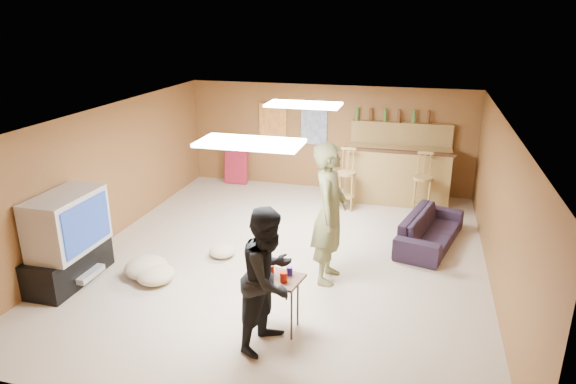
% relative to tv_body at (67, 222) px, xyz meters
% --- Properties ---
extents(ground, '(7.00, 7.00, 0.00)m').
position_rel_tv_body_xyz_m(ground, '(2.65, 1.50, -0.90)').
color(ground, tan).
rests_on(ground, ground).
extents(ceiling, '(6.00, 7.00, 0.02)m').
position_rel_tv_body_xyz_m(ceiling, '(2.65, 1.50, 1.30)').
color(ceiling, silver).
rests_on(ceiling, ground).
extents(wall_back, '(6.00, 0.02, 2.20)m').
position_rel_tv_body_xyz_m(wall_back, '(2.65, 5.00, 0.20)').
color(wall_back, brown).
rests_on(wall_back, ground).
extents(wall_front, '(6.00, 0.02, 2.20)m').
position_rel_tv_body_xyz_m(wall_front, '(2.65, -2.00, 0.20)').
color(wall_front, brown).
rests_on(wall_front, ground).
extents(wall_left, '(0.02, 7.00, 2.20)m').
position_rel_tv_body_xyz_m(wall_left, '(-0.35, 1.50, 0.20)').
color(wall_left, brown).
rests_on(wall_left, ground).
extents(wall_right, '(0.02, 7.00, 2.20)m').
position_rel_tv_body_xyz_m(wall_right, '(5.65, 1.50, 0.20)').
color(wall_right, brown).
rests_on(wall_right, ground).
extents(tv_stand, '(0.55, 1.30, 0.50)m').
position_rel_tv_body_xyz_m(tv_stand, '(-0.07, 0.00, -0.65)').
color(tv_stand, black).
rests_on(tv_stand, ground).
extents(dvd_box, '(0.35, 0.50, 0.08)m').
position_rel_tv_body_xyz_m(dvd_box, '(0.15, 0.00, -0.75)').
color(dvd_box, '#B2B2B7').
rests_on(dvd_box, tv_stand).
extents(tv_body, '(0.60, 1.10, 0.80)m').
position_rel_tv_body_xyz_m(tv_body, '(0.00, 0.00, 0.00)').
color(tv_body, '#B2B2B7').
rests_on(tv_body, tv_stand).
extents(tv_screen, '(0.02, 0.95, 0.65)m').
position_rel_tv_body_xyz_m(tv_screen, '(0.31, 0.00, 0.00)').
color(tv_screen, navy).
rests_on(tv_screen, tv_body).
extents(bar_counter, '(2.00, 0.60, 1.10)m').
position_rel_tv_body_xyz_m(bar_counter, '(4.15, 4.45, -0.35)').
color(bar_counter, olive).
rests_on(bar_counter, ground).
extents(bar_lip, '(2.10, 0.12, 0.05)m').
position_rel_tv_body_xyz_m(bar_lip, '(4.15, 4.20, 0.20)').
color(bar_lip, '#381F12').
rests_on(bar_lip, bar_counter).
extents(bar_shelf, '(2.00, 0.18, 0.05)m').
position_rel_tv_body_xyz_m(bar_shelf, '(4.15, 4.90, 0.60)').
color(bar_shelf, olive).
rests_on(bar_shelf, bar_backing).
extents(bar_backing, '(2.00, 0.14, 0.60)m').
position_rel_tv_body_xyz_m(bar_backing, '(4.15, 4.92, 0.30)').
color(bar_backing, olive).
rests_on(bar_backing, bar_counter).
extents(poster_left, '(0.60, 0.03, 0.85)m').
position_rel_tv_body_xyz_m(poster_left, '(1.45, 4.96, 0.45)').
color(poster_left, '#BF3F26').
rests_on(poster_left, wall_back).
extents(poster_right, '(0.55, 0.03, 0.80)m').
position_rel_tv_body_xyz_m(poster_right, '(2.35, 4.96, 0.45)').
color(poster_right, '#334C99').
rests_on(poster_right, wall_back).
extents(folding_chair_stack, '(0.50, 0.26, 0.91)m').
position_rel_tv_body_xyz_m(folding_chair_stack, '(0.65, 4.80, -0.45)').
color(folding_chair_stack, maroon).
rests_on(folding_chair_stack, ground).
extents(ceiling_panel_front, '(1.20, 0.60, 0.04)m').
position_rel_tv_body_xyz_m(ceiling_panel_front, '(2.65, 0.00, 1.27)').
color(ceiling_panel_front, white).
rests_on(ceiling_panel_front, ceiling).
extents(ceiling_panel_back, '(1.20, 0.60, 0.04)m').
position_rel_tv_body_xyz_m(ceiling_panel_back, '(2.65, 2.70, 1.27)').
color(ceiling_panel_back, white).
rests_on(ceiling_panel_back, ceiling).
extents(person_olive, '(0.48, 0.73, 1.99)m').
position_rel_tv_body_xyz_m(person_olive, '(3.43, 0.99, 0.09)').
color(person_olive, '#64653B').
rests_on(person_olive, ground).
extents(person_black, '(0.83, 0.95, 1.66)m').
position_rel_tv_body_xyz_m(person_black, '(3.06, -0.66, -0.07)').
color(person_black, black).
rests_on(person_black, ground).
extents(sofa, '(1.12, 1.90, 0.52)m').
position_rel_tv_body_xyz_m(sofa, '(4.82, 2.55, -0.64)').
color(sofa, black).
rests_on(sofa, ground).
extents(tray_table, '(0.61, 0.53, 0.71)m').
position_rel_tv_body_xyz_m(tray_table, '(3.09, -0.39, -0.55)').
color(tray_table, '#381F12').
rests_on(tray_table, ground).
extents(cup_red_near, '(0.09, 0.09, 0.11)m').
position_rel_tv_body_xyz_m(cup_red_near, '(2.98, -0.34, -0.14)').
color(cup_red_near, '#A61A0B').
rests_on(cup_red_near, tray_table).
extents(cup_red_far, '(0.11, 0.11, 0.12)m').
position_rel_tv_body_xyz_m(cup_red_far, '(3.18, -0.47, -0.14)').
color(cup_red_far, '#A61A0B').
rests_on(cup_red_far, tray_table).
extents(cup_blue, '(0.08, 0.08, 0.10)m').
position_rel_tv_body_xyz_m(cup_blue, '(3.20, -0.30, -0.14)').
color(cup_blue, '#1F179E').
rests_on(cup_blue, tray_table).
extents(bar_stool_left, '(0.40, 0.40, 1.20)m').
position_rel_tv_body_xyz_m(bar_stool_left, '(3.24, 3.81, -0.30)').
color(bar_stool_left, olive).
rests_on(bar_stool_left, ground).
extents(bar_stool_right, '(0.50, 0.50, 1.30)m').
position_rel_tv_body_xyz_m(bar_stool_right, '(4.65, 3.86, -0.25)').
color(bar_stool_right, olive).
rests_on(bar_stool_right, ground).
extents(cushion_near_tv, '(0.67, 0.67, 0.27)m').
position_rel_tv_body_xyz_m(cushion_near_tv, '(0.89, 0.40, -0.76)').
color(cushion_near_tv, tan).
rests_on(cushion_near_tv, ground).
extents(cushion_mid, '(0.42, 0.42, 0.18)m').
position_rel_tv_body_xyz_m(cushion_mid, '(1.71, 1.27, -0.81)').
color(cushion_mid, tan).
rests_on(cushion_mid, ground).
extents(cushion_far, '(0.71, 0.71, 0.24)m').
position_rel_tv_body_xyz_m(cushion_far, '(1.11, 0.27, -0.78)').
color(cushion_far, tan).
rests_on(cushion_far, ground).
extents(bottle_row, '(1.48, 0.08, 0.26)m').
position_rel_tv_body_xyz_m(bottle_row, '(3.95, 4.88, 0.75)').
color(bottle_row, '#3F7233').
rests_on(bottle_row, bar_shelf).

